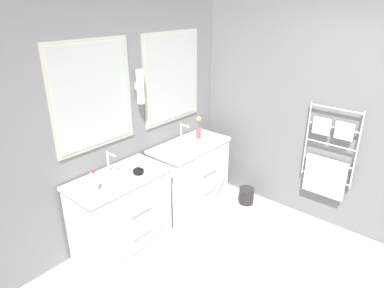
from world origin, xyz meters
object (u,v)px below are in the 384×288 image
(vanity_left, at_px, (123,213))
(flower_vase, at_px, (199,130))
(waste_bin, at_px, (246,195))
(vanity_right, at_px, (192,175))
(toiletry_bottle, at_px, (94,182))
(amenity_bowl, at_px, (138,171))

(vanity_left, height_order, flower_vase, flower_vase)
(waste_bin, bearing_deg, vanity_right, 134.59)
(vanity_left, relative_size, toiletry_bottle, 4.44)
(toiletry_bottle, height_order, flower_vase, flower_vase)
(toiletry_bottle, height_order, amenity_bowl, toiletry_bottle)
(vanity_left, xyz_separation_m, flower_vase, (1.29, 0.07, 0.52))
(waste_bin, bearing_deg, flower_vase, 116.31)
(toiletry_bottle, bearing_deg, flower_vase, 4.37)
(vanity_right, xyz_separation_m, waste_bin, (0.49, -0.50, -0.32))
(amenity_bowl, bearing_deg, vanity_left, 154.00)
(toiletry_bottle, height_order, waste_bin, toiletry_bottle)
(toiletry_bottle, bearing_deg, waste_bin, -13.43)
(vanity_left, distance_m, flower_vase, 1.39)
(vanity_right, height_order, waste_bin, vanity_right)
(vanity_left, distance_m, waste_bin, 1.68)
(amenity_bowl, bearing_deg, waste_bin, -16.67)
(flower_vase, xyz_separation_m, waste_bin, (0.28, -0.57, -0.84))
(toiletry_bottle, bearing_deg, amenity_bowl, -3.52)
(vanity_right, bearing_deg, vanity_left, 180.00)
(vanity_right, distance_m, flower_vase, 0.57)
(vanity_left, distance_m, amenity_bowl, 0.48)
(vanity_right, relative_size, toiletry_bottle, 4.44)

